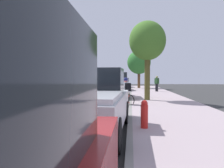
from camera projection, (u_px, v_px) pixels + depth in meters
The scene contains 15 objects.
ground at pixel (107, 100), 16.49m from camera, with size 74.52×74.52×0.00m, color #303030.
sidewalk at pixel (160, 100), 16.18m from camera, with size 4.00×46.58×0.14m, color #A79498.
curb_edge at pixel (131, 99), 16.35m from camera, with size 0.16×46.58×0.14m, color gray.
lane_stripe_centre at pixel (66, 102), 15.52m from camera, with size 0.14×44.20×0.01m.
lane_stripe_bike_edge at pixel (110, 100), 16.47m from camera, with size 0.12×46.58×0.01m, color white.
parked_pickup_silver_second at pixel (91, 103), 6.83m from camera, with size 2.15×5.36×1.95m.
parked_suv_tan_mid at pixel (115, 85), 17.58m from camera, with size 2.20×4.81×1.99m.
parked_sedan_black_far at pixel (121, 85), 26.28m from camera, with size 2.05×4.50×1.52m.
parked_sedan_white_farthest at pixel (124, 83), 34.24m from camera, with size 1.85×4.41×1.52m.
bicycle_at_curb at pixel (122, 99), 13.41m from camera, with size 1.41×1.06×0.74m.
cyclist_with_backpack at pixel (126, 89), 12.91m from camera, with size 0.55×0.54×1.64m.
street_tree_near_cyclist at pixel (147, 42), 15.24m from camera, with size 2.40×2.40×5.21m.
street_tree_mid_block at pixel (139, 62), 31.57m from camera, with size 3.19×3.19×5.12m.
pedestrian_on_phone at pixel (157, 83), 24.18m from camera, with size 0.45×0.49×1.63m.
fire_hydrant at pixel (144, 114), 6.92m from camera, with size 0.22×0.22×0.84m.
Camera 1 is at (1.67, -16.36, 1.67)m, focal length 37.20 mm.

